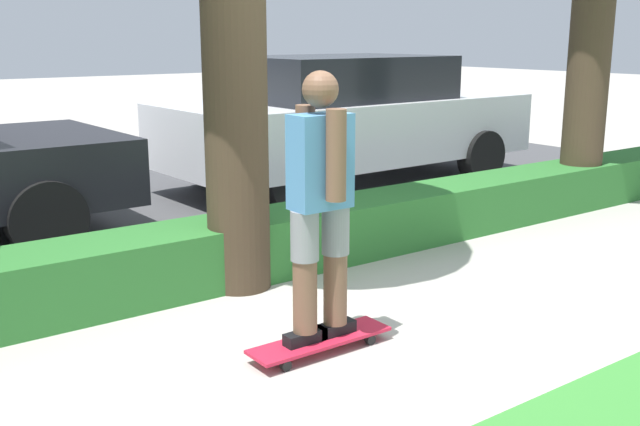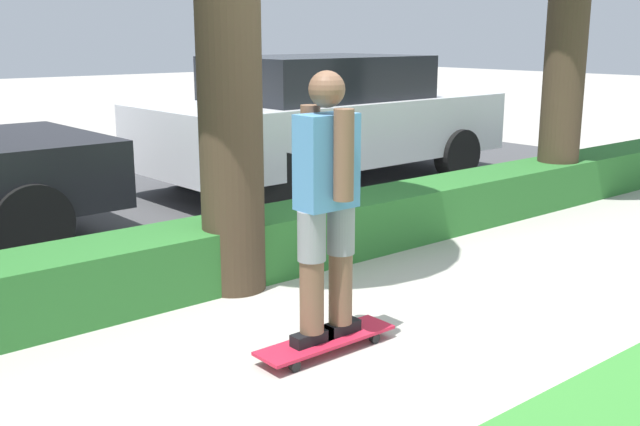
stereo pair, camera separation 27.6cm
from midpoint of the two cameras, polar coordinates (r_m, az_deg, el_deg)
name	(u,v)px [view 1 (the left image)]	position (r m, az deg, el deg)	size (l,w,h in m)	color
ground_plane	(407,336)	(4.73, 8.37, -9.24)	(60.00, 60.00, 0.00)	#ADA89E
street_asphalt	(136,210)	(8.11, -12.93, 0.21)	(14.93, 5.00, 0.01)	#474749
hedge_row	(268,243)	(5.83, -2.66, -2.33)	(14.93, 0.60, 0.46)	#2D702D
skateboard	(320,341)	(4.44, 1.84, -9.72)	(0.90, 0.24, 0.08)	red
skater_person	(320,202)	(4.18, 1.92, 0.87)	(0.48, 0.40, 1.54)	black
parked_car_middle	(347,118)	(9.25, 2.90, 7.24)	(4.71, 2.05, 1.57)	silver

